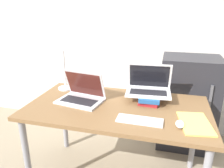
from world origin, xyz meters
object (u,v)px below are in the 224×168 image
at_px(book_stack, 150,98).
at_px(laptop_on_books, 149,87).
at_px(laptop_left, 81,95).
at_px(mouse, 180,124).
at_px(desk_lamp, 68,48).
at_px(notepad, 195,123).
at_px(mini_fridge, 187,103).
at_px(wireless_keyboard, 140,120).

relative_size(book_stack, laptop_on_books, 0.67).
relative_size(laptop_left, mouse, 3.80).
bearing_deg(desk_lamp, laptop_left, -45.24).
distance_m(mouse, notepad, 0.11).
bearing_deg(book_stack, desk_lamp, 175.52).
bearing_deg(book_stack, laptop_left, -166.80).
bearing_deg(desk_lamp, laptop_on_books, -0.98).
bearing_deg(mini_fridge, laptop_on_books, -125.29).
xyz_separation_m(book_stack, mouse, (0.23, -0.35, -0.02)).
bearing_deg(mini_fridge, wireless_keyboard, -112.77).
bearing_deg(laptop_on_books, laptop_left, -161.81).
distance_m(laptop_on_books, mouse, 0.48).
distance_m(laptop_left, book_stack, 0.57).
xyz_separation_m(book_stack, wireless_keyboard, (-0.03, -0.35, -0.02)).
bearing_deg(notepad, mini_fridge, 88.44).
xyz_separation_m(wireless_keyboard, desk_lamp, (-0.70, 0.41, 0.40)).
xyz_separation_m(laptop_left, laptop_on_books, (0.53, 0.17, 0.06)).
xyz_separation_m(notepad, mini_fridge, (0.02, 0.87, -0.23)).
xyz_separation_m(mouse, notepad, (0.10, 0.05, -0.01)).
bearing_deg(notepad, laptop_left, 169.35).
relative_size(laptop_on_books, mouse, 3.66).
height_order(book_stack, notepad, book_stack).
bearing_deg(mini_fridge, desk_lamp, -154.68).
bearing_deg(mouse, mini_fridge, 82.38).
height_order(laptop_on_books, notepad, laptop_on_books).
bearing_deg(mini_fridge, mouse, -97.62).
bearing_deg(laptop_on_books, mini_fridge, 54.71).
bearing_deg(book_stack, wireless_keyboard, -95.56).
xyz_separation_m(mouse, desk_lamp, (-0.97, 0.41, 0.39)).
bearing_deg(laptop_left, book_stack, 13.20).
xyz_separation_m(laptop_on_books, notepad, (0.35, -0.34, -0.10)).
bearing_deg(mouse, laptop_left, 164.37).
bearing_deg(laptop_left, laptop_on_books, 18.19).
relative_size(laptop_left, laptop_on_books, 1.04).
height_order(wireless_keyboard, mouse, mouse).
bearing_deg(laptop_on_books, mouse, -57.50).
xyz_separation_m(book_stack, notepad, (0.33, -0.30, -0.03)).
relative_size(laptop_on_books, desk_lamp, 0.69).
bearing_deg(mouse, laptop_on_books, 122.50).
height_order(laptop_left, laptop_on_books, laptop_on_books).
relative_size(laptop_on_books, notepad, 1.13).
relative_size(wireless_keyboard, desk_lamp, 0.58).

